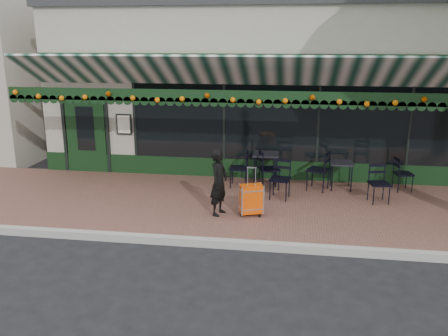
# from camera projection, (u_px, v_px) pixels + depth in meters

# --- Properties ---
(ground) EXTENTS (80.00, 80.00, 0.00)m
(ground) POSITION_uv_depth(u_px,v_px,m) (246.00, 247.00, 8.75)
(ground) COLOR black
(ground) RESTS_ON ground
(sidewalk) EXTENTS (18.00, 4.00, 0.15)m
(sidewalk) POSITION_uv_depth(u_px,v_px,m) (255.00, 206.00, 10.64)
(sidewalk) COLOR brown
(sidewalk) RESTS_ON ground
(curb) EXTENTS (18.00, 0.16, 0.15)m
(curb) POSITION_uv_depth(u_px,v_px,m) (246.00, 245.00, 8.65)
(curb) COLOR #9E9E99
(curb) RESTS_ON ground
(restaurant_building) EXTENTS (12.00, 9.60, 4.50)m
(restaurant_building) POSITION_uv_depth(u_px,v_px,m) (271.00, 83.00, 15.62)
(restaurant_building) COLOR gray
(restaurant_building) RESTS_ON ground
(woman) EXTENTS (0.47, 0.59, 1.39)m
(woman) POSITION_uv_depth(u_px,v_px,m) (219.00, 182.00, 9.78)
(woman) COLOR black
(woman) RESTS_ON sidewalk
(suitcase) EXTENTS (0.51, 0.39, 1.04)m
(suitcase) POSITION_uv_depth(u_px,v_px,m) (251.00, 200.00, 9.80)
(suitcase) COLOR #DE4607
(suitcase) RESTS_ON sidewalk
(cafe_table_a) EXTENTS (0.55, 0.55, 0.67)m
(cafe_table_a) POSITION_uv_depth(u_px,v_px,m) (342.00, 165.00, 11.47)
(cafe_table_a) COLOR black
(cafe_table_a) RESTS_ON sidewalk
(cafe_table_b) EXTENTS (0.64, 0.64, 0.79)m
(cafe_table_b) POSITION_uv_depth(u_px,v_px,m) (266.00, 156.00, 11.86)
(cafe_table_b) COLOR black
(cafe_table_b) RESTS_ON sidewalk
(chair_a_left) EXTENTS (0.63, 0.63, 0.98)m
(chair_a_left) POSITION_uv_depth(u_px,v_px,m) (318.00, 170.00, 11.43)
(chair_a_left) COLOR black
(chair_a_left) RESTS_ON sidewalk
(chair_a_right) EXTENTS (0.49, 0.49, 0.83)m
(chair_a_right) POSITION_uv_depth(u_px,v_px,m) (403.00, 174.00, 11.38)
(chair_a_right) COLOR black
(chair_a_right) RESTS_ON sidewalk
(chair_a_front) EXTENTS (0.51, 0.51, 0.86)m
(chair_a_front) POSITION_uv_depth(u_px,v_px,m) (379.00, 184.00, 10.56)
(chair_a_front) COLOR black
(chair_a_front) RESTS_ON sidewalk
(chair_b_left) EXTENTS (0.46, 0.46, 0.91)m
(chair_b_left) POSITION_uv_depth(u_px,v_px,m) (239.00, 169.00, 11.70)
(chair_b_left) COLOR black
(chair_b_left) RESTS_ON sidewalk
(chair_b_right) EXTENTS (0.60, 0.60, 0.96)m
(chair_b_right) POSITION_uv_depth(u_px,v_px,m) (269.00, 169.00, 11.54)
(chair_b_right) COLOR black
(chair_b_right) RESTS_ON sidewalk
(chair_b_front) EXTENTS (0.53, 0.53, 0.91)m
(chair_b_front) POSITION_uv_depth(u_px,v_px,m) (280.00, 180.00, 10.80)
(chair_b_front) COLOR black
(chair_b_front) RESTS_ON sidewalk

